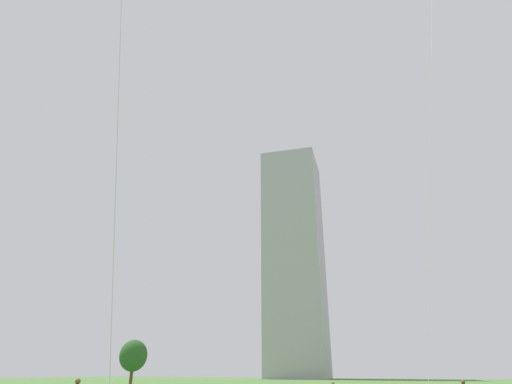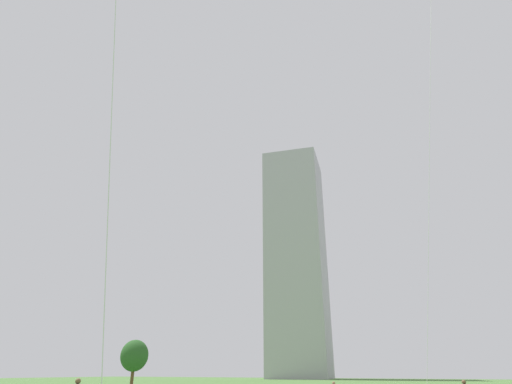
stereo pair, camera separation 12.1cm
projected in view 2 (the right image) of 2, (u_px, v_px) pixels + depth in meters
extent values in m
sphere|color=brown|center=(464.00, 382.00, 22.98)|extent=(0.23, 0.23, 0.23)
sphere|color=brown|center=(78.00, 381.00, 19.08)|extent=(0.25, 0.25, 0.25)
sphere|color=#997051|center=(334.00, 383.00, 27.11)|extent=(0.20, 0.20, 0.20)
cylinder|color=brown|center=(131.00, 384.00, 31.34)|extent=(0.24, 0.24, 2.54)
ellipsoid|color=#285623|center=(134.00, 356.00, 32.13)|extent=(2.09, 2.09, 2.30)
cube|color=#A8A8AD|center=(297.00, 260.00, 141.09)|extent=(22.25, 23.70, 73.49)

